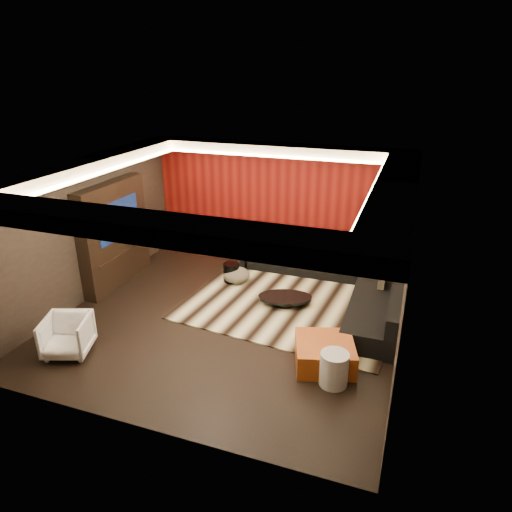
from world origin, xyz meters
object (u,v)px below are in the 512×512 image
at_px(orange_ottoman, 325,353).
at_px(sectional_sofa, 341,277).
at_px(coffee_table, 285,300).
at_px(white_side_table, 334,369).
at_px(armchair, 67,336).
at_px(drum_stool, 231,272).

xyz_separation_m(orange_ottoman, sectional_sofa, (-0.22, 2.72, 0.06)).
xyz_separation_m(coffee_table, orange_ottoman, (1.12, -1.65, 0.09)).
bearing_deg(white_side_table, armchair, -171.24).
bearing_deg(armchair, white_side_table, -10.57).
relative_size(coffee_table, sectional_sofa, 0.29).
relative_size(coffee_table, armchair, 1.47).
bearing_deg(orange_ottoman, drum_stool, 137.89).
distance_m(coffee_table, armchair, 3.98).
bearing_deg(orange_ottoman, coffee_table, 124.21).
bearing_deg(coffee_table, sectional_sofa, 50.12).
bearing_deg(coffee_table, white_side_table, -57.17).
relative_size(drum_stool, orange_ottoman, 0.46).
distance_m(white_side_table, sectional_sofa, 3.19).
bearing_deg(coffee_table, orange_ottoman, -55.79).
height_order(drum_stool, orange_ottoman, drum_stool).
bearing_deg(armchair, sectional_sofa, 25.85).
xyz_separation_m(drum_stool, armchair, (-1.49, -3.36, 0.10)).
bearing_deg(drum_stool, orange_ottoman, -42.11).
distance_m(coffee_table, white_side_table, 2.48).
height_order(white_side_table, armchair, armchair).
relative_size(white_side_table, armchair, 0.73).
xyz_separation_m(drum_stool, white_side_table, (2.74, -2.71, 0.04)).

